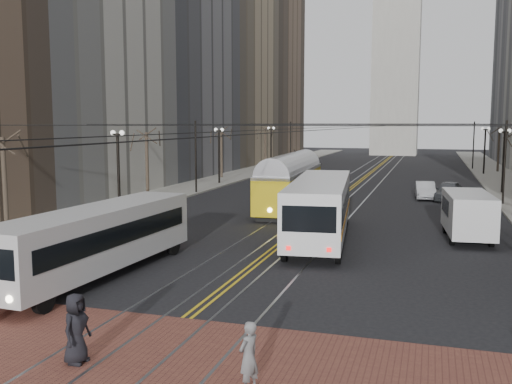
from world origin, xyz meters
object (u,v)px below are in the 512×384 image
Objects in this scene: rear_bus at (320,210)px; cargo_van at (468,216)px; pedestrian_a at (76,328)px; transit_bus at (98,243)px; streetcar at (291,187)px; pedestrian_b at (249,357)px; sedan_grey at (449,191)px; sedan_silver at (425,190)px.

rear_bus is 2.19× the size of cargo_van.
cargo_van is at bearing -26.07° from pedestrian_a.
transit_bus is at bearing -132.55° from rear_bus.
pedestrian_b is at bearing -80.80° from streetcar.
transit_bus is at bearing -107.51° from sedan_grey.
streetcar is 13.03m from sedan_silver.
cargo_van is 16.49m from sedan_grey.
cargo_van is at bearing -174.61° from pedestrian_b.
streetcar is 14.60m from cargo_van.
sedan_silver is (12.69, 29.74, -0.72)m from transit_bus.
sedan_silver is 37.86m from pedestrian_b.
streetcar is at bearing -135.35° from sedan_grey.
pedestrian_b is (6.05, -28.89, -0.73)m from streetcar.
pedestrian_a reaches higher than sedan_grey.
pedestrian_a is (1.15, -28.66, -0.64)m from streetcar.
pedestrian_b is at bearing -89.21° from sedan_grey.
transit_bus is 1.98× the size of cargo_van.
cargo_van reaches higher than pedestrian_a.
rear_bus reaches higher than sedan_silver.
rear_bus reaches higher than pedestrian_a.
sedan_grey is (7.17, 18.97, -0.86)m from rear_bus.
transit_bus is 12.58m from rear_bus.
pedestrian_a is at bearing -71.05° from pedestrian_b.
pedestrian_a reaches higher than sedan_silver.
sedan_silver is at bearing 68.60° from rear_bus.
streetcar is 1.07× the size of rear_bus.
pedestrian_a is at bearing -106.34° from rear_bus.
streetcar is 2.88× the size of sedan_grey.
streetcar is at bearing 105.39° from rear_bus.
cargo_van reaches higher than sedan_silver.
sedan_silver is at bearing -163.78° from pedestrian_b.
transit_bus is 8.85m from pedestrian_a.
cargo_van is 1.23× the size of sedan_grey.
cargo_van is at bearing -78.96° from sedan_grey.
sedan_grey is 2.00m from sedan_silver.
pedestrian_a is 4.90m from pedestrian_b.
pedestrian_a is (-3.15, -17.88, -0.70)m from rear_bus.
pedestrian_b is at bearing -99.81° from sedan_silver.
cargo_van is (15.15, 12.65, -0.16)m from transit_bus.
sedan_grey is at bearing 62.96° from rear_bus.
cargo_van is 1.32× the size of sedan_silver.
sedan_grey is (11.47, 8.19, -0.80)m from streetcar.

